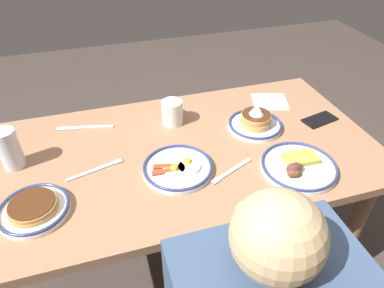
% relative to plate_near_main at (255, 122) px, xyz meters
% --- Properties ---
extents(ground_plane, '(6.00, 6.00, 0.00)m').
position_rel_plate_near_main_xyz_m(ground_plane, '(0.33, 0.05, -0.76)').
color(ground_plane, '#3F342F').
extents(dining_table, '(1.47, 0.77, 0.73)m').
position_rel_plate_near_main_xyz_m(dining_table, '(0.33, 0.05, -0.12)').
color(dining_table, '#9B6F50').
rests_on(dining_table, ground_plane).
extents(plate_near_main, '(0.22, 0.22, 0.11)m').
position_rel_plate_near_main_xyz_m(plate_near_main, '(0.00, 0.00, 0.00)').
color(plate_near_main, white).
rests_on(plate_near_main, dining_table).
extents(plate_center_pancakes, '(0.21, 0.21, 0.04)m').
position_rel_plate_near_main_xyz_m(plate_center_pancakes, '(0.83, 0.22, -0.01)').
color(plate_center_pancakes, white).
rests_on(plate_center_pancakes, dining_table).
extents(plate_far_companion, '(0.24, 0.24, 0.04)m').
position_rel_plate_near_main_xyz_m(plate_far_companion, '(0.36, 0.16, -0.01)').
color(plate_far_companion, white).
rests_on(plate_far_companion, dining_table).
extents(plate_far_side, '(0.26, 0.26, 0.05)m').
position_rel_plate_near_main_xyz_m(plate_far_side, '(-0.03, 0.28, -0.01)').
color(plate_far_side, white).
rests_on(plate_far_side, dining_table).
extents(coffee_mug, '(0.08, 0.12, 0.10)m').
position_rel_plate_near_main_xyz_m(coffee_mug, '(0.31, -0.13, 0.02)').
color(coffee_mug, white).
rests_on(coffee_mug, dining_table).
extents(drinking_glass, '(0.07, 0.07, 0.15)m').
position_rel_plate_near_main_xyz_m(drinking_glass, '(0.90, -0.03, 0.04)').
color(drinking_glass, silver).
rests_on(drinking_glass, dining_table).
extents(cell_phone, '(0.16, 0.10, 0.01)m').
position_rel_plate_near_main_xyz_m(cell_phone, '(-0.28, 0.03, -0.02)').
color(cell_phone, black).
rests_on(cell_phone, dining_table).
extents(paper_napkin, '(0.18, 0.18, 0.00)m').
position_rel_plate_near_main_xyz_m(paper_napkin, '(-0.15, -0.16, -0.03)').
color(paper_napkin, white).
rests_on(paper_napkin, dining_table).
extents(fork_near, '(0.18, 0.09, 0.01)m').
position_rel_plate_near_main_xyz_m(fork_near, '(0.19, 0.22, -0.02)').
color(fork_near, silver).
rests_on(fork_near, dining_table).
extents(fork_far, '(0.20, 0.07, 0.01)m').
position_rel_plate_near_main_xyz_m(fork_far, '(0.63, 0.08, -0.02)').
color(fork_far, silver).
rests_on(fork_far, dining_table).
extents(butter_knife, '(0.23, 0.07, 0.01)m').
position_rel_plate_near_main_xyz_m(butter_knife, '(0.66, -0.20, -0.02)').
color(butter_knife, silver).
rests_on(butter_knife, dining_table).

